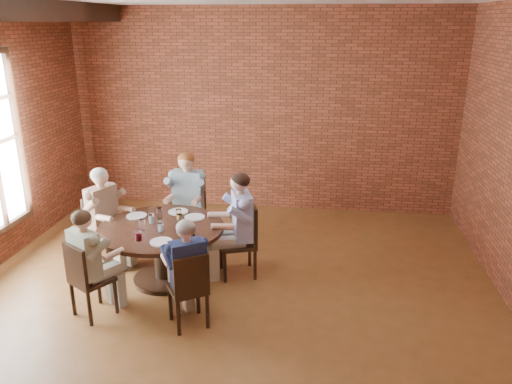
# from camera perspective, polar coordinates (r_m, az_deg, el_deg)

# --- Properties ---
(floor) EXTENTS (7.00, 7.00, 0.00)m
(floor) POSITION_cam_1_polar(r_m,az_deg,el_deg) (5.85, -3.67, -13.59)
(floor) COLOR brown
(floor) RESTS_ON ground
(wall_back) EXTENTS (7.00, 0.00, 7.00)m
(wall_back) POSITION_cam_1_polar(r_m,az_deg,el_deg) (8.52, 0.69, 9.16)
(wall_back) COLOR brown
(wall_back) RESTS_ON ground
(dining_table) EXTENTS (1.55, 1.55, 0.75)m
(dining_table) POSITION_cam_1_polar(r_m,az_deg,el_deg) (6.36, -10.68, -5.72)
(dining_table) COLOR black
(dining_table) RESTS_ON floor
(chair_a) EXTENTS (0.57, 0.57, 0.96)m
(chair_a) POSITION_cam_1_polar(r_m,az_deg,el_deg) (6.43, -1.33, -5.16)
(chair_a) COLOR black
(chair_a) RESTS_ON floor
(diner_a) EXTENTS (0.82, 0.74, 1.38)m
(diner_a) POSITION_cam_1_polar(r_m,az_deg,el_deg) (6.35, -2.16, -3.82)
(diner_a) COLOR #4352B0
(diner_a) RESTS_ON floor
(chair_b) EXTENTS (0.46, 0.46, 0.96)m
(chair_b) POSITION_cam_1_polar(r_m,az_deg,el_deg) (7.44, -7.63, -1.92)
(chair_b) COLOR black
(chair_b) RESTS_ON floor
(diner_b) EXTENTS (0.57, 0.69, 1.38)m
(diner_b) POSITION_cam_1_polar(r_m,az_deg,el_deg) (7.29, -7.88, -0.92)
(diner_b) COLOR gray
(diner_b) RESTS_ON floor
(chair_c) EXTENTS (0.57, 0.57, 0.94)m
(chair_c) POSITION_cam_1_polar(r_m,az_deg,el_deg) (7.09, -17.13, -3.77)
(chair_c) COLOR black
(chair_c) RESTS_ON floor
(diner_c) EXTENTS (0.81, 0.75, 1.33)m
(diner_c) POSITION_cam_1_polar(r_m,az_deg,el_deg) (6.98, -16.79, -2.72)
(diner_c) COLOR brown
(diner_c) RESTS_ON floor
(chair_d) EXTENTS (0.54, 0.54, 0.90)m
(chair_d) POSITION_cam_1_polar(r_m,az_deg,el_deg) (5.83, -18.90, -9.23)
(chair_d) COLOR black
(chair_d) RESTS_ON floor
(diner_d) EXTENTS (0.73, 0.77, 1.26)m
(diner_d) POSITION_cam_1_polar(r_m,az_deg,el_deg) (5.80, -18.41, -7.76)
(diner_d) COLOR #B8AC90
(diner_d) RESTS_ON floor
(chair_e) EXTENTS (0.52, 0.52, 0.88)m
(chair_e) POSITION_cam_1_polar(r_m,az_deg,el_deg) (5.40, -7.61, -10.76)
(chair_e) COLOR black
(chair_e) RESTS_ON floor
(diner_e) EXTENTS (0.70, 0.74, 1.23)m
(diner_e) POSITION_cam_1_polar(r_m,az_deg,el_deg) (5.40, -7.90, -9.18)
(diner_e) COLOR #182144
(diner_e) RESTS_ON floor
(plate_a) EXTENTS (0.26, 0.26, 0.01)m
(plate_a) POSITION_cam_1_polar(r_m,az_deg,el_deg) (6.47, -7.03, -2.87)
(plate_a) COLOR white
(plate_a) RESTS_ON dining_table
(plate_b) EXTENTS (0.26, 0.26, 0.01)m
(plate_b) POSITION_cam_1_polar(r_m,az_deg,el_deg) (6.68, -8.89, -2.23)
(plate_b) COLOR white
(plate_b) RESTS_ON dining_table
(plate_c) EXTENTS (0.26, 0.26, 0.01)m
(plate_c) POSITION_cam_1_polar(r_m,az_deg,el_deg) (6.65, -13.49, -2.66)
(plate_c) COLOR white
(plate_c) RESTS_ON dining_table
(plate_d) EXTENTS (0.26, 0.26, 0.01)m
(plate_d) POSITION_cam_1_polar(r_m,az_deg,el_deg) (5.83, -10.79, -5.61)
(plate_d) COLOR white
(plate_d) RESTS_ON dining_table
(glass_a) EXTENTS (0.07, 0.07, 0.14)m
(glass_a) POSITION_cam_1_polar(r_m,az_deg,el_deg) (6.24, -8.71, -3.16)
(glass_a) COLOR white
(glass_a) RESTS_ON dining_table
(glass_b) EXTENTS (0.07, 0.07, 0.14)m
(glass_b) POSITION_cam_1_polar(r_m,az_deg,el_deg) (6.41, -8.83, -2.55)
(glass_b) COLOR white
(glass_b) RESTS_ON dining_table
(glass_c) EXTENTS (0.07, 0.07, 0.14)m
(glass_c) POSITION_cam_1_polar(r_m,az_deg,el_deg) (6.51, -10.95, -2.36)
(glass_c) COLOR white
(glass_c) RESTS_ON dining_table
(glass_d) EXTENTS (0.07, 0.07, 0.14)m
(glass_d) POSITION_cam_1_polar(r_m,az_deg,el_deg) (6.37, -11.86, -2.90)
(glass_d) COLOR white
(glass_d) RESTS_ON dining_table
(glass_e) EXTENTS (0.07, 0.07, 0.14)m
(glass_e) POSITION_cam_1_polar(r_m,az_deg,el_deg) (6.18, -12.91, -3.68)
(glass_e) COLOR white
(glass_e) RESTS_ON dining_table
(glass_f) EXTENTS (0.07, 0.07, 0.14)m
(glass_f) POSITION_cam_1_polar(r_m,az_deg,el_deg) (5.91, -13.31, -4.78)
(glass_f) COLOR white
(glass_f) RESTS_ON dining_table
(glass_g) EXTENTS (0.07, 0.07, 0.14)m
(glass_g) POSITION_cam_1_polar(r_m,az_deg,el_deg) (6.09, -10.85, -3.84)
(glass_g) COLOR white
(glass_g) RESTS_ON dining_table
(glass_h) EXTENTS (0.07, 0.07, 0.14)m
(glass_h) POSITION_cam_1_polar(r_m,az_deg,el_deg) (6.03, -8.36, -3.96)
(glass_h) COLOR white
(glass_h) RESTS_ON dining_table
(smartphone) EXTENTS (0.11, 0.16, 0.01)m
(smartphone) POSITION_cam_1_polar(r_m,az_deg,el_deg) (5.91, -7.29, -5.09)
(smartphone) COLOR black
(smartphone) RESTS_ON dining_table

